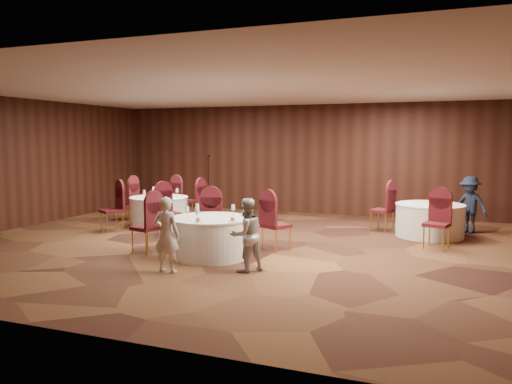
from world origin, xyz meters
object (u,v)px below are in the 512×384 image
(table_right, at_px, (430,220))
(mic_stand, at_px, (208,196))
(table_left, at_px, (159,211))
(woman_a, at_px, (167,235))
(table_main, at_px, (210,237))
(woman_b, at_px, (246,235))
(man_c, at_px, (470,205))

(table_right, bearing_deg, mic_stand, 166.10)
(table_left, distance_m, woman_a, 4.53)
(table_right, height_order, mic_stand, mic_stand)
(table_main, relative_size, table_left, 1.03)
(table_left, bearing_deg, mic_stand, 86.88)
(woman_b, bearing_deg, man_c, -177.57)
(table_right, bearing_deg, man_c, 43.45)
(man_c, bearing_deg, woman_b, -96.54)
(table_main, height_order, woman_b, woman_b)
(table_left, height_order, table_right, same)
(table_right, bearing_deg, table_main, -136.89)
(woman_a, xyz_separation_m, woman_b, (1.20, 0.51, -0.02))
(mic_stand, distance_m, woman_a, 6.73)
(woman_b, xyz_separation_m, man_c, (3.60, 5.04, 0.05))
(table_left, bearing_deg, woman_a, -56.66)
(woman_a, relative_size, man_c, 0.94)
(table_main, height_order, woman_a, woman_a)
(woman_a, bearing_deg, man_c, -130.99)
(mic_stand, distance_m, woman_b, 6.79)
(table_left, bearing_deg, table_right, 8.55)
(table_right, height_order, woman_a, woman_a)
(table_main, distance_m, table_right, 5.15)
(table_left, height_order, man_c, man_c)
(table_main, distance_m, mic_stand, 5.68)
(table_main, distance_m, man_c, 6.32)
(table_right, distance_m, woman_a, 6.18)
(table_left, height_order, woman_b, woman_b)
(man_c, bearing_deg, table_left, -137.37)
(table_right, relative_size, man_c, 1.14)
(table_right, bearing_deg, woman_b, -122.96)
(table_right, distance_m, woman_b, 5.05)
(table_main, bearing_deg, man_c, 43.17)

